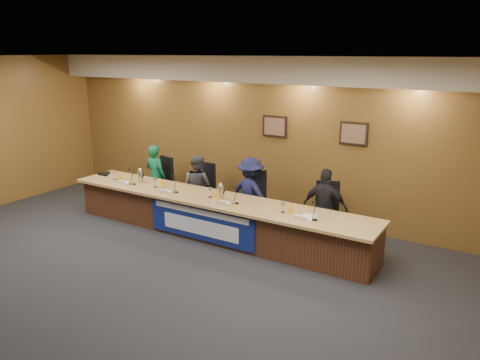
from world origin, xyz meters
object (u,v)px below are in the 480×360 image
object	(u,v)px
carafe_mid	(221,192)
speakerphone	(105,174)
office_chair_a	(159,185)
office_chair_b	(200,193)
banner	(200,223)
office_chair_c	(253,203)
dais_body	(214,217)
panelist_a	(156,176)
office_chair_d	(327,217)
panelist_b	(197,186)
panelist_c	(251,193)
carafe_left	(141,177)
panelist_d	(325,207)

from	to	relation	value
carafe_mid	speakerphone	world-z (taller)	carafe_mid
office_chair_a	office_chair_b	distance (m)	1.11
banner	office_chair_c	size ratio (longest dim) A/B	4.58
office_chair_a	carafe_mid	distance (m)	2.35
dais_body	panelist_a	size ratio (longest dim) A/B	4.35
banner	carafe_mid	bearing A→B (deg)	65.37
dais_body	banner	distance (m)	0.42
panelist_a	office_chair_a	bearing A→B (deg)	-89.32
banner	carafe_mid	size ratio (longest dim) A/B	9.56
office_chair_d	carafe_mid	world-z (taller)	carafe_mid
dais_body	office_chair_c	xyz separation A→B (m)	(0.37, 0.78, 0.13)
dais_body	office_chair_b	world-z (taller)	dais_body
office_chair_b	office_chair_c	bearing A→B (deg)	4.06
banner	office_chair_a	size ratio (longest dim) A/B	4.58
panelist_b	carafe_mid	xyz separation A→B (m)	(1.06, -0.71, 0.22)
office_chair_c	carafe_mid	distance (m)	0.92
speakerphone	office_chair_d	bearing A→B (deg)	8.98
office_chair_b	dais_body	bearing A→B (deg)	-37.61
dais_body	office_chair_c	distance (m)	0.88
banner	panelist_b	world-z (taller)	panelist_b
panelist_a	speakerphone	world-z (taller)	panelist_a
panelist_c	office_chair_b	bearing A→B (deg)	4.46
dais_body	panelist_c	xyz separation A→B (m)	(0.37, 0.68, 0.34)
office_chair_c	office_chair_b	bearing A→B (deg)	162.54
panelist_b	office_chair_b	distance (m)	0.19
panelist_b	carafe_left	size ratio (longest dim) A/B	5.41
banner	office_chair_b	world-z (taller)	banner
panelist_a	carafe_left	size ratio (longest dim) A/B	5.78
panelist_d	carafe_left	size ratio (longest dim) A/B	5.72
banner	office_chair_c	xyz separation A→B (m)	(0.37, 1.20, 0.10)
office_chair_d	office_chair_a	bearing A→B (deg)	158.23
carafe_mid	banner	bearing A→B (deg)	-114.63
office_chair_c	speakerphone	world-z (taller)	speakerphone
panelist_a	carafe_left	xyz separation A→B (m)	(0.23, -0.69, 0.18)
panelist_a	carafe_left	bearing A→B (deg)	108.91
office_chair_b	office_chair_a	bearing A→B (deg)	-175.94
panelist_c	office_chair_a	distance (m)	2.38
carafe_left	speakerphone	distance (m)	1.08
panelist_b	dais_body	bearing A→B (deg)	145.79
panelist_d	office_chair_c	bearing A→B (deg)	-6.03
panelist_a	office_chair_a	size ratio (longest dim) A/B	2.87
panelist_b	office_chair_c	xyz separation A→B (m)	(1.25, 0.10, -0.17)
panelist_c	office_chair_c	size ratio (longest dim) A/B	2.88
dais_body	carafe_mid	xyz separation A→B (m)	(0.18, -0.03, 0.52)
panelist_c	carafe_left	world-z (taller)	panelist_c
dais_body	carafe_mid	bearing A→B (deg)	-8.17
banner	panelist_a	bearing A→B (deg)	151.14
dais_body	banner	bearing A→B (deg)	-90.00
banner	carafe_left	distance (m)	1.88
dais_body	panelist_b	xyz separation A→B (m)	(-0.88, 0.68, 0.30)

